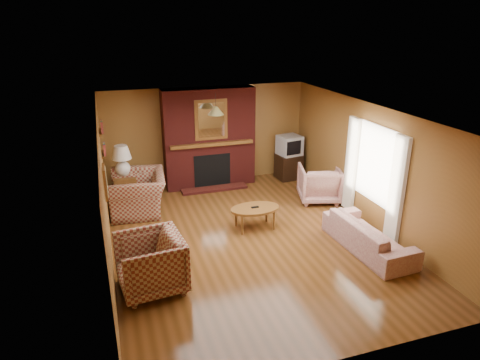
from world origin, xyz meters
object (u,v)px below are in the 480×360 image
object	(u,v)px
floral_armchair	(319,183)
plaid_loveseat	(138,193)
coffee_table	(255,210)
side_table	(125,190)
crt_tv	(290,145)
floral_sofa	(369,235)
fireplace	(209,139)
table_lamp	(122,159)
tv_stand	(289,166)
plaid_armchair	(150,263)

from	to	relation	value
floral_armchair	plaid_loveseat	bearing A→B (deg)	7.30
plaid_loveseat	coffee_table	distance (m)	2.59
floral_armchair	side_table	distance (m)	4.38
floral_armchair	crt_tv	size ratio (longest dim) A/B	1.46
floral_sofa	fireplace	bearing A→B (deg)	22.46
table_lamp	crt_tv	distance (m)	4.17
tv_stand	floral_armchair	bearing A→B (deg)	-91.83
plaid_armchair	side_table	xyz separation A→B (m)	(-0.15, 3.50, -0.12)
table_lamp	side_table	bearing A→B (deg)	180.00
plaid_loveseat	tv_stand	world-z (taller)	plaid_loveseat
crt_tv	floral_armchair	bearing A→B (deg)	-87.89
plaid_loveseat	tv_stand	distance (m)	4.00
fireplace	plaid_loveseat	size ratio (longest dim) A/B	1.86
side_table	table_lamp	xyz separation A→B (m)	(0.00, 0.00, 0.71)
side_table	coffee_table	bearing A→B (deg)	-41.26
crt_tv	side_table	bearing A→B (deg)	-175.26
plaid_loveseat	table_lamp	distance (m)	0.86
fireplace	coffee_table	distance (m)	2.73
plaid_armchair	tv_stand	size ratio (longest dim) A/B	1.51
fireplace	table_lamp	xyz separation A→B (m)	(-2.10, -0.53, -0.15)
side_table	plaid_armchair	bearing A→B (deg)	-87.55
side_table	floral_armchair	bearing A→B (deg)	-15.91
floral_sofa	crt_tv	xyz separation A→B (m)	(0.15, 3.83, 0.61)
plaid_armchair	crt_tv	distance (m)	5.57
fireplace	plaid_armchair	world-z (taller)	fireplace
floral_sofa	side_table	world-z (taller)	side_table
table_lamp	crt_tv	bearing A→B (deg)	4.74
fireplace	floral_armchair	world-z (taller)	fireplace
coffee_table	table_lamp	xyz separation A→B (m)	(-2.35, 2.06, 0.65)
coffee_table	crt_tv	size ratio (longest dim) A/B	1.59
plaid_armchair	table_lamp	world-z (taller)	table_lamp
floral_sofa	plaid_loveseat	bearing A→B (deg)	49.05
plaid_loveseat	floral_armchair	distance (m)	4.01
coffee_table	side_table	world-z (taller)	side_table
tv_stand	plaid_armchair	bearing A→B (deg)	-140.03
plaid_loveseat	crt_tv	world-z (taller)	crt_tv
plaid_loveseat	floral_sofa	bearing A→B (deg)	57.18
floral_sofa	floral_armchair	size ratio (longest dim) A/B	2.14
fireplace	plaid_loveseat	distance (m)	2.27
plaid_armchair	tv_stand	distance (m)	5.55
plaid_loveseat	plaid_armchair	xyz separation A→B (m)	(-0.10, -2.96, 0.02)
tv_stand	crt_tv	distance (m)	0.57
coffee_table	crt_tv	xyz separation A→B (m)	(1.80, 2.41, 0.50)
plaid_armchair	table_lamp	size ratio (longest dim) A/B	1.39
plaid_loveseat	tv_stand	size ratio (longest dim) A/B	2.01
plaid_armchair	side_table	bearing A→B (deg)	176.60
side_table	table_lamp	size ratio (longest dim) A/B	0.92
fireplace	coffee_table	bearing A→B (deg)	-84.50
fireplace	crt_tv	distance (m)	2.08
floral_armchair	coffee_table	world-z (taller)	floral_armchair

